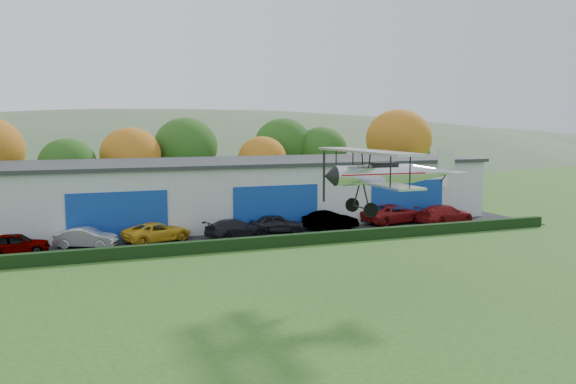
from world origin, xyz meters
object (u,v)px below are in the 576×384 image
object	(u,v)px
car_2	(157,232)
car_5	(330,220)
hangar	(253,190)
biplane	(385,172)
car_3	(235,228)
car_1	(86,238)
car_4	(277,224)
car_6	(393,214)
car_7	(445,214)
car_0	(16,243)

from	to	relation	value
car_2	car_5	distance (m)	13.64
hangar	biplane	xyz separation A→B (m)	(-0.71, -23.64, 3.33)
car_3	car_1	bearing A→B (deg)	71.31
hangar	car_1	bearing A→B (deg)	-152.40
car_4	car_6	bearing A→B (deg)	-73.98
car_5	car_4	bearing A→B (deg)	89.83
car_6	hangar	bearing A→B (deg)	47.79
car_4	car_6	world-z (taller)	car_6
hangar	car_1	xyz separation A→B (m)	(-14.26, -7.45, -1.93)
car_7	biplane	bearing A→B (deg)	124.49
car_3	car_6	distance (m)	14.31
car_4	biplane	distance (m)	17.42
car_0	car_3	xyz separation A→B (m)	(14.72, 0.28, 0.00)
car_2	car_5	size ratio (longest dim) A/B	1.12
hangar	car_6	distance (m)	12.32
car_2	car_3	distance (m)	5.62
car_4	car_5	size ratio (longest dim) A/B	0.95
car_5	car_7	xyz separation A→B (m)	(10.20, -0.99, 0.06)
car_6	car_0	bearing A→B (deg)	82.29
car_3	car_4	xyz separation A→B (m)	(3.54, 0.61, 0.03)
car_0	car_4	world-z (taller)	car_4
hangar	car_0	size ratio (longest dim) A/B	10.17
car_0	car_6	world-z (taller)	car_6
car_0	car_6	distance (m)	29.01
hangar	car_2	distance (m)	11.95
car_3	car_6	bearing A→B (deg)	-102.42
hangar	car_5	distance (m)	8.44
car_1	car_3	xyz separation A→B (m)	(10.42, -0.19, 0.01)
car_0	car_2	xyz separation A→B (m)	(9.13, 0.85, 0.00)
car_7	car_1	bearing A→B (deg)	77.40
car_5	biplane	world-z (taller)	biplane
car_3	biplane	xyz separation A→B (m)	(3.13, -16.00, 5.25)
car_0	car_5	size ratio (longest dim) A/B	0.91
car_4	car_7	world-z (taller)	car_7
car_3	biplane	world-z (taller)	biplane
hangar	car_1	distance (m)	16.21
car_7	car_5	bearing A→B (deg)	73.06
car_1	car_3	distance (m)	10.42
car_6	car_4	bearing A→B (deg)	82.82
car_4	car_3	bearing A→B (deg)	112.18
car_0	car_6	bearing A→B (deg)	-83.06
hangar	car_2	xyz separation A→B (m)	(-9.43, -7.08, -1.92)
car_0	car_3	world-z (taller)	car_3
car_0	car_4	xyz separation A→B (m)	(18.26, 0.90, 0.03)
car_3	car_7	bearing A→B (deg)	-108.92
hangar	car_5	world-z (taller)	hangar
car_1	car_0	bearing A→B (deg)	119.40
car_2	car_5	bearing A→B (deg)	-109.76
car_5	car_7	distance (m)	10.25
car_4	car_0	bearing A→B (deg)	105.16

